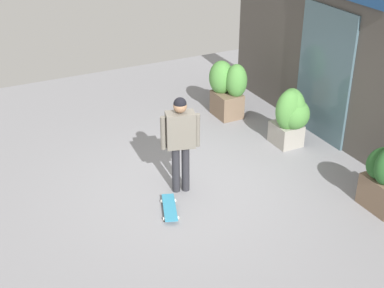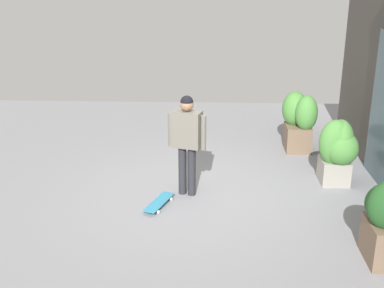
# 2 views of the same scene
# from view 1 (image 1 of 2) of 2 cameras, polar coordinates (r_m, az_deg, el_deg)

# --- Properties ---
(ground_plane) EXTENTS (12.00, 12.00, 0.00)m
(ground_plane) POSITION_cam_1_polar(r_m,az_deg,el_deg) (9.31, 0.83, -4.24)
(ground_plane) COLOR gray
(building_facade) EXTENTS (7.46, 0.31, 3.36)m
(building_facade) POSITION_cam_1_polar(r_m,az_deg,el_deg) (10.26, 16.48, 8.13)
(building_facade) COLOR #4C4742
(building_facade) RESTS_ON ground_plane
(skateboarder) EXTENTS (0.37, 0.61, 1.67)m
(skateboarder) POSITION_cam_1_polar(r_m,az_deg,el_deg) (8.65, -1.22, 0.90)
(skateboarder) COLOR #28282D
(skateboarder) RESTS_ON ground_plane
(skateboard) EXTENTS (0.77, 0.44, 0.08)m
(skateboard) POSITION_cam_1_polar(r_m,az_deg,el_deg) (8.63, -2.35, -6.64)
(skateboard) COLOR teal
(skateboard) RESTS_ON ground_plane
(planter_box_right) EXTENTS (0.69, 0.66, 1.16)m
(planter_box_right) POSITION_cam_1_polar(r_m,az_deg,el_deg) (10.42, 10.28, 3.04)
(planter_box_right) COLOR gray
(planter_box_right) RESTS_ON ground_plane
(planter_box_mid) EXTENTS (0.81, 0.66, 1.19)m
(planter_box_mid) POSITION_cam_1_polar(r_m,az_deg,el_deg) (11.53, 3.71, 5.93)
(planter_box_mid) COLOR brown
(planter_box_mid) RESTS_ON ground_plane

